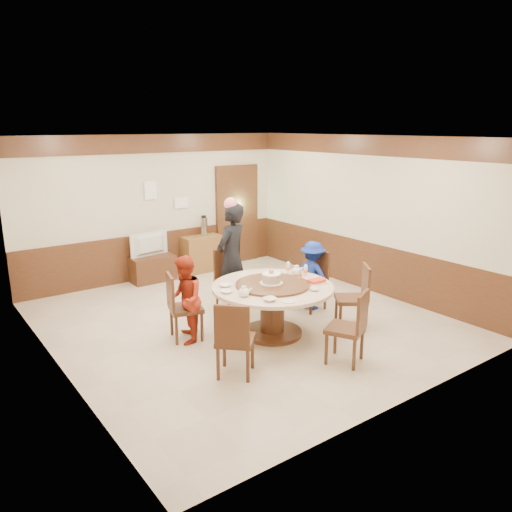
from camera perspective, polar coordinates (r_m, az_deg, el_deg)
room at (r=7.55m, az=-1.58°, el=0.26°), size 6.00×6.04×2.84m
banquet_table at (r=7.20m, az=1.89°, el=-5.02°), size 1.74×1.74×0.78m
chair_0 at (r=8.32m, az=6.29°, el=-4.01°), size 0.50×0.49×0.97m
chair_1 at (r=8.38m, az=-2.87°, el=-3.80°), size 0.45×0.46×0.97m
chair_2 at (r=7.21m, az=-8.16°, el=-7.07°), size 0.55×0.54×0.97m
chair_3 at (r=6.15m, az=-2.39°, el=-10.89°), size 0.62×0.62×0.97m
chair_4 at (r=6.56m, az=10.30°, el=-9.42°), size 0.59×0.60×0.97m
chair_5 at (r=7.65m, az=10.92°, el=-5.90°), size 0.62×0.61×0.97m
person_standing at (r=8.07m, az=-2.81°, el=-0.19°), size 0.76×0.65×1.78m
person_red at (r=7.01m, az=-8.14°, el=-4.98°), size 0.69×0.75×1.24m
person_blue at (r=8.27m, az=6.46°, el=-2.21°), size 0.60×0.82×1.14m
birthday_cake at (r=7.10m, az=1.76°, el=-2.56°), size 0.33×0.33×0.22m
teapot_left at (r=6.65m, az=-1.40°, el=-4.17°), size 0.17×0.15×0.13m
teapot_right at (r=7.64m, az=4.65°, el=-1.71°), size 0.17×0.15×0.13m
bowl_0 at (r=7.07m, az=-3.55°, el=-3.37°), size 0.16×0.16×0.04m
bowl_1 at (r=6.95m, az=6.66°, el=-3.77°), size 0.14×0.14×0.04m
bowl_2 at (r=6.51m, az=1.59°, el=-4.97°), size 0.17×0.17×0.04m
bowl_3 at (r=7.44m, az=6.81°, el=-2.54°), size 0.13×0.13×0.04m
bowl_4 at (r=6.82m, az=-3.37°, el=-4.07°), size 0.16×0.16×0.04m
saucer_near at (r=6.50m, az=3.70°, el=-5.17°), size 0.18×0.18×0.01m
saucer_far at (r=7.77m, az=2.25°, el=-1.81°), size 0.18×0.18×0.01m
shrimp_platter at (r=7.25m, az=6.94°, el=-2.93°), size 0.30×0.20×0.06m
bottle_0 at (r=7.39m, az=5.08°, el=-2.12°), size 0.06×0.06×0.16m
bottle_1 at (r=7.58m, az=5.68°, el=-1.71°), size 0.06×0.06×0.16m
bottle_2 at (r=7.72m, az=3.70°, el=-1.36°), size 0.06×0.06×0.16m
tv_stand at (r=9.96m, az=-11.74°, el=-1.41°), size 0.85×0.45×0.50m
television at (r=9.84m, az=-11.88°, el=1.29°), size 0.81×0.21×0.47m
side_cabinet at (r=10.45m, az=-6.22°, el=0.28°), size 0.80×0.40×0.75m
thermos at (r=10.36m, az=-5.97°, el=3.37°), size 0.15×0.15×0.38m
notice_left at (r=9.91m, az=-11.93°, el=7.36°), size 0.25×0.00×0.35m
notice_right at (r=10.23m, az=-8.52°, el=6.04°), size 0.30×0.00×0.22m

